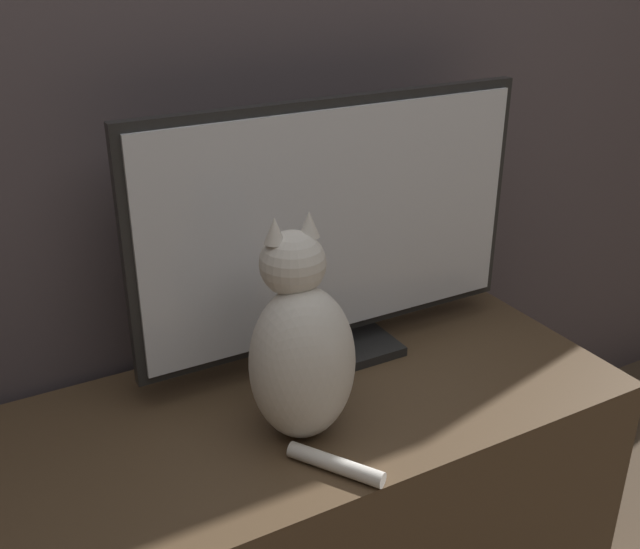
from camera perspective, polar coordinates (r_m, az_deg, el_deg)
tv_stand at (r=1.62m, az=-0.82°, el=-16.76°), size 1.24×0.56×0.49m
tv at (r=1.50m, az=1.11°, el=3.33°), size 0.85×0.16×0.55m
cat at (r=1.30m, az=-1.51°, el=-5.81°), size 0.19×0.30×0.41m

